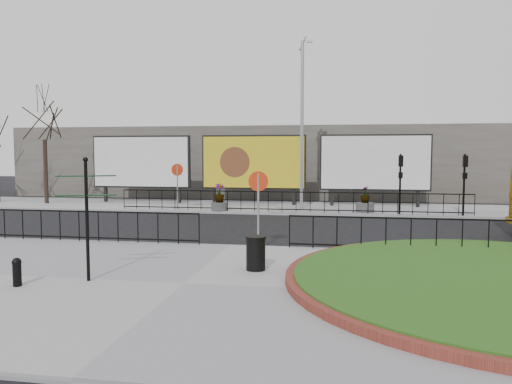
% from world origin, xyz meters
% --- Properties ---
extents(ground, '(90.00, 90.00, 0.00)m').
position_xyz_m(ground, '(0.00, 0.00, 0.00)').
color(ground, black).
rests_on(ground, ground).
extents(pavement_near, '(30.00, 10.00, 0.12)m').
position_xyz_m(pavement_near, '(0.00, -5.00, 0.06)').
color(pavement_near, gray).
rests_on(pavement_near, ground).
extents(pavement_far, '(44.00, 6.00, 0.12)m').
position_xyz_m(pavement_far, '(0.00, 12.00, 0.06)').
color(pavement_far, gray).
rests_on(pavement_far, ground).
extents(brick_edge, '(10.40, 10.40, 0.18)m').
position_xyz_m(brick_edge, '(7.50, -4.00, 0.21)').
color(brick_edge, maroon).
rests_on(brick_edge, pavement_near).
extents(grass_lawn, '(10.00, 10.00, 0.22)m').
position_xyz_m(grass_lawn, '(7.50, -4.00, 0.23)').
color(grass_lawn, '#1E4412').
rests_on(grass_lawn, pavement_near).
extents(railing_near_left, '(10.00, 0.10, 1.10)m').
position_xyz_m(railing_near_left, '(-6.00, -0.30, 0.67)').
color(railing_near_left, black).
rests_on(railing_near_left, pavement_near).
extents(railing_near_right, '(9.00, 0.10, 1.10)m').
position_xyz_m(railing_near_right, '(6.50, -0.30, 0.67)').
color(railing_near_right, black).
rests_on(railing_near_right, pavement_near).
extents(railing_far, '(18.00, 0.10, 1.10)m').
position_xyz_m(railing_far, '(1.00, 9.30, 0.67)').
color(railing_far, black).
rests_on(railing_far, pavement_far).
extents(speed_sign_far, '(0.64, 0.07, 2.47)m').
position_xyz_m(speed_sign_far, '(-5.00, 9.40, 1.92)').
color(speed_sign_far, gray).
rests_on(speed_sign_far, pavement_far).
extents(speed_sign_near, '(0.64, 0.07, 2.47)m').
position_xyz_m(speed_sign_near, '(1.00, -0.40, 1.92)').
color(speed_sign_near, gray).
rests_on(speed_sign_near, pavement_near).
extents(billboard_left, '(6.20, 0.31, 4.10)m').
position_xyz_m(billboard_left, '(-8.50, 12.97, 2.60)').
color(billboard_left, black).
rests_on(billboard_left, pavement_far).
extents(billboard_mid, '(6.20, 0.31, 4.10)m').
position_xyz_m(billboard_mid, '(-1.50, 12.97, 2.60)').
color(billboard_mid, black).
rests_on(billboard_mid, pavement_far).
extents(billboard_right, '(6.20, 0.31, 4.10)m').
position_xyz_m(billboard_right, '(5.50, 12.97, 2.60)').
color(billboard_right, black).
rests_on(billboard_right, pavement_far).
extents(lamp_post, '(0.74, 0.18, 9.23)m').
position_xyz_m(lamp_post, '(1.51, 11.00, 4.83)').
color(lamp_post, gray).
rests_on(lamp_post, pavement_far).
extents(signal_pole_a, '(0.22, 0.26, 3.00)m').
position_xyz_m(signal_pole_a, '(6.50, 9.34, 2.10)').
color(signal_pole_a, black).
rests_on(signal_pole_a, pavement_far).
extents(signal_pole_b, '(0.22, 0.26, 3.00)m').
position_xyz_m(signal_pole_b, '(9.50, 9.34, 2.10)').
color(signal_pole_b, black).
rests_on(signal_pole_b, pavement_far).
extents(tree_left, '(2.00, 2.00, 7.00)m').
position_xyz_m(tree_left, '(-14.00, 11.50, 3.62)').
color(tree_left, '#2D2119').
rests_on(tree_left, pavement_far).
extents(building_backdrop, '(40.00, 10.00, 5.00)m').
position_xyz_m(building_backdrop, '(0.00, 22.00, 2.50)').
color(building_backdrop, '#5E5C53').
rests_on(building_backdrop, ground).
extents(fingerpost_sign, '(1.36, 0.70, 2.96)m').
position_xyz_m(fingerpost_sign, '(-2.34, -5.16, 1.91)').
color(fingerpost_sign, black).
rests_on(fingerpost_sign, pavement_near).
extents(bollard, '(0.21, 0.21, 0.66)m').
position_xyz_m(bollard, '(-3.71, -5.89, 0.48)').
color(bollard, black).
rests_on(bollard, pavement_near).
extents(litter_bin, '(0.54, 0.54, 0.89)m').
position_xyz_m(litter_bin, '(1.43, -3.41, 0.57)').
color(litter_bin, black).
rests_on(litter_bin, pavement_near).
extents(planter_a, '(0.86, 0.86, 1.44)m').
position_xyz_m(planter_a, '(-2.70, 9.40, 0.69)').
color(planter_a, '#4C4C4F').
rests_on(planter_a, pavement_far).
extents(planter_c, '(0.92, 0.92, 1.35)m').
position_xyz_m(planter_c, '(4.85, 10.09, 0.59)').
color(planter_c, '#4C4C4F').
rests_on(planter_c, pavement_far).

